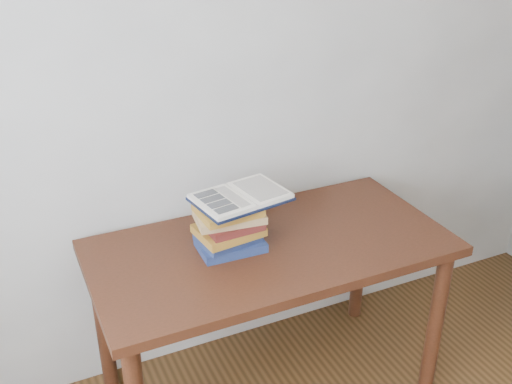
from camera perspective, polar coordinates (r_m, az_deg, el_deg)
name	(u,v)px	position (r m, az deg, el deg)	size (l,w,h in m)	color
desk	(271,266)	(2.23, 1.40, -7.10)	(1.31, 0.65, 0.70)	#451F11
book_stack	(229,228)	(2.11, -2.54, -3.40)	(0.25, 0.19, 0.17)	navy
open_book	(241,197)	(2.10, -1.45, -0.47)	(0.35, 0.27, 0.03)	black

